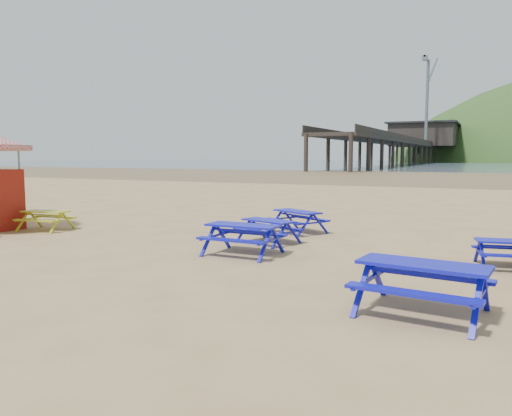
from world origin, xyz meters
The scene contains 10 objects.
ground centered at (0.00, 0.00, 0.00)m, with size 400.00×400.00×0.00m, color tan.
wet_sand centered at (0.00, 55.00, 0.00)m, with size 400.00×400.00×0.00m, color brown.
sea centered at (0.00, 170.00, 0.01)m, with size 400.00×400.00×0.00m, color #485A66.
picnic_table_blue_a centered at (0.03, 1.31, 0.34)m, with size 1.97×1.77×0.69m.
picnic_table_blue_b centered at (0.09, 3.54, 0.37)m, with size 2.21×2.08×0.74m.
picnic_table_blue_c centered at (6.42, 0.64, 0.33)m, with size 1.76×1.53×0.65m.
picnic_table_blue_d centered at (0.14, -0.56, 0.40)m, with size 1.92×1.56×0.80m.
picnic_table_blue_e centered at (5.00, -3.70, 0.43)m, with size 2.20×1.86×0.85m.
picnic_table_yellow centered at (-7.98, 0.33, 0.34)m, with size 1.77×1.50×0.67m.
pier centered at (-17.99, 178.23, 5.46)m, with size 24.00×220.00×39.29m.
Camera 1 is at (5.95, -11.98, 2.57)m, focal length 35.00 mm.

